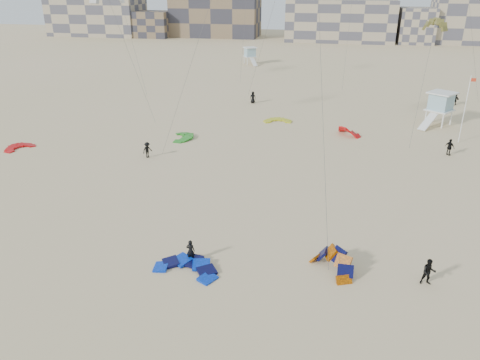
% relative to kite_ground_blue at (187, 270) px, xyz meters
% --- Properties ---
extents(ground, '(320.00, 320.00, 0.00)m').
position_rel_kite_ground_blue_xyz_m(ground, '(-0.75, -2.17, 0.00)').
color(ground, '#D5B58F').
rests_on(ground, ground).
extents(kite_ground_blue, '(4.78, 4.95, 1.22)m').
position_rel_kite_ground_blue_xyz_m(kite_ground_blue, '(0.00, 0.00, 0.00)').
color(kite_ground_blue, '#0A32F5').
rests_on(kite_ground_blue, ground).
extents(kite_ground_orange, '(4.89, 4.90, 3.50)m').
position_rel_kite_ground_blue_xyz_m(kite_ground_orange, '(9.52, 1.88, 0.00)').
color(kite_ground_orange, orange).
rests_on(kite_ground_orange, ground).
extents(kite_ground_red, '(4.42, 4.34, 1.08)m').
position_rel_kite_ground_blue_xyz_m(kite_ground_red, '(-26.09, 19.55, 0.00)').
color(kite_ground_red, red).
rests_on(kite_ground_red, ground).
extents(kite_ground_green, '(4.58, 4.39, 1.15)m').
position_rel_kite_ground_blue_xyz_m(kite_ground_green, '(-8.90, 26.88, 0.00)').
color(kite_ground_green, green).
rests_on(kite_ground_green, ground).
extents(kite_ground_red_far, '(4.60, 4.58, 3.17)m').
position_rel_kite_ground_blue_xyz_m(kite_ground_red_far, '(11.02, 32.08, 0.00)').
color(kite_ground_red_far, red).
rests_on(kite_ground_red_far, ground).
extents(kite_ground_yellow, '(4.00, 4.15, 0.66)m').
position_rel_kite_ground_blue_xyz_m(kite_ground_yellow, '(1.64, 36.21, 0.00)').
color(kite_ground_yellow, '#C4CC1E').
rests_on(kite_ground_yellow, ground).
extents(kitesurfer_main, '(0.61, 0.40, 1.65)m').
position_rel_kite_ground_blue_xyz_m(kitesurfer_main, '(-0.05, 1.09, 0.82)').
color(kitesurfer_main, black).
rests_on(kitesurfer_main, ground).
extents(kitesurfer_b, '(0.94, 0.76, 1.81)m').
position_rel_kite_ground_blue_xyz_m(kitesurfer_b, '(15.52, 1.51, 0.91)').
color(kitesurfer_b, black).
rests_on(kitesurfer_b, ground).
extents(kitesurfer_c, '(1.16, 1.28, 1.73)m').
position_rel_kite_ground_blue_xyz_m(kitesurfer_c, '(-10.54, 19.69, 0.86)').
color(kitesurfer_c, black).
rests_on(kitesurfer_c, ground).
extents(kitesurfer_d, '(1.11, 1.07, 1.86)m').
position_rel_kite_ground_blue_xyz_m(kitesurfer_d, '(21.73, 26.81, 0.93)').
color(kitesurfer_d, black).
rests_on(kitesurfer_d, ground).
extents(kitesurfer_e, '(0.98, 0.73, 1.81)m').
position_rel_kite_ground_blue_xyz_m(kitesurfer_e, '(-3.42, 45.58, 0.90)').
color(kitesurfer_e, black).
rests_on(kitesurfer_e, ground).
extents(kitesurfer_f, '(1.40, 1.78, 1.89)m').
position_rel_kite_ground_blue_xyz_m(kitesurfer_f, '(27.17, 50.55, 0.94)').
color(kitesurfer_f, black).
rests_on(kitesurfer_f, ground).
extents(kite_fly_olive, '(5.09, 15.13, 12.80)m').
position_rel_kite_ground_blue_xyz_m(kite_fly_olive, '(20.36, 38.51, 12.56)').
color(kite_fly_olive, brown).
rests_on(kite_fly_olive, ground).
extents(lifeguard_tower_near, '(4.31, 6.55, 4.35)m').
position_rel_kite_ground_blue_xyz_m(lifeguard_tower_near, '(22.70, 38.89, 2.16)').
color(lifeguard_tower_near, white).
rests_on(lifeguard_tower_near, ground).
extents(lifeguard_tower_far, '(3.58, 5.56, 3.70)m').
position_rel_kite_ground_blue_xyz_m(lifeguard_tower_far, '(-10.17, 80.65, 1.84)').
color(lifeguard_tower_far, white).
rests_on(lifeguard_tower_far, ground).
extents(flagpole, '(0.64, 0.10, 7.92)m').
position_rel_kite_ground_blue_xyz_m(flagpole, '(23.84, 31.72, 4.16)').
color(flagpole, white).
rests_on(flagpole, ground).
extents(condo_west_a, '(30.00, 15.00, 14.00)m').
position_rel_kite_ground_blue_xyz_m(condo_west_a, '(-70.75, 127.83, 7.00)').
color(condo_west_a, tan).
rests_on(condo_west_a, ground).
extents(condo_west_b, '(28.00, 14.00, 18.00)m').
position_rel_kite_ground_blue_xyz_m(condo_west_b, '(-30.75, 131.83, 9.00)').
color(condo_west_b, brown).
rests_on(condo_west_b, ground).
extents(condo_mid, '(32.00, 16.00, 12.00)m').
position_rel_kite_ground_blue_xyz_m(condo_mid, '(9.25, 127.83, 6.00)').
color(condo_mid, tan).
rests_on(condo_mid, ground).
extents(condo_east, '(26.00, 14.00, 16.00)m').
position_rel_kite_ground_blue_xyz_m(condo_east, '(49.25, 129.83, 8.00)').
color(condo_east, tan).
rests_on(condo_east, ground).
extents(condo_fill_left, '(12.00, 10.00, 8.00)m').
position_rel_kite_ground_blue_xyz_m(condo_fill_left, '(-50.75, 125.83, 4.00)').
color(condo_fill_left, brown).
rests_on(condo_fill_left, ground).
extents(condo_fill_right, '(10.00, 10.00, 10.00)m').
position_rel_kite_ground_blue_xyz_m(condo_fill_right, '(31.25, 125.83, 5.00)').
color(condo_fill_right, tan).
rests_on(condo_fill_right, ground).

